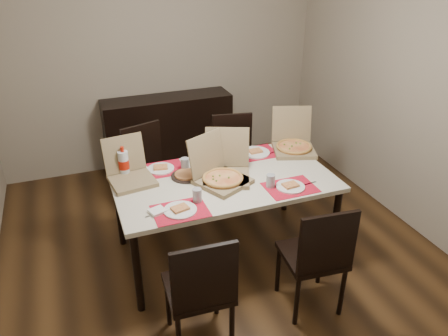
{
  "coord_description": "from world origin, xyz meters",
  "views": [
    {
      "loc": [
        -1.09,
        -3.01,
        2.5
      ],
      "look_at": [
        0.03,
        -0.03,
        0.85
      ],
      "focal_mm": 35.0,
      "sensor_mm": 36.0,
      "label": 1
    }
  ],
  "objects": [
    {
      "name": "setting_near_right",
      "position": [
        0.44,
        -0.34,
        0.77
      ],
      "size": [
        0.44,
        0.3,
        0.11
      ],
      "color": "red",
      "rests_on": "dining_table"
    },
    {
      "name": "napkin_loose",
      "position": [
        0.15,
        -0.08,
        0.76
      ],
      "size": [
        0.16,
        0.16,
        0.02
      ],
      "primitive_type": "cube",
      "rotation": [
        0.0,
        0.0,
        0.74
      ],
      "color": "white",
      "rests_on": "dining_table"
    },
    {
      "name": "dining_table",
      "position": [
        0.03,
        -0.03,
        0.68
      ],
      "size": [
        1.8,
        1.0,
        0.75
      ],
      "color": "beige",
      "rests_on": "ground"
    },
    {
      "name": "setting_far_left",
      "position": [
        -0.39,
        0.29,
        0.77
      ],
      "size": [
        0.51,
        0.3,
        0.11
      ],
      "color": "red",
      "rests_on": "dining_table"
    },
    {
      "name": "setting_far_right",
      "position": [
        0.44,
        0.31,
        0.77
      ],
      "size": [
        0.47,
        0.3,
        0.11
      ],
      "color": "red",
      "rests_on": "dining_table"
    },
    {
      "name": "soda_bottle",
      "position": [
        -0.73,
        0.31,
        0.86
      ],
      "size": [
        0.09,
        0.09,
        0.27
      ],
      "color": "silver",
      "rests_on": "dining_table"
    },
    {
      "name": "pizza_box_right",
      "position": [
        0.84,
        0.26,
        0.81
      ],
      "size": [
        0.48,
        0.51,
        0.37
      ],
      "color": "olive",
      "rests_on": "dining_table"
    },
    {
      "name": "faina_plate",
      "position": [
        -0.25,
        0.11,
        0.76
      ],
      "size": [
        0.26,
        0.26,
        0.03
      ],
      "color": "black",
      "rests_on": "dining_table"
    },
    {
      "name": "pizza_box_center",
      "position": [
        -0.02,
        -0.08,
        0.81
      ],
      "size": [
        0.51,
        0.53,
        0.37
      ],
      "color": "olive",
      "rests_on": "dining_table"
    },
    {
      "name": "ground",
      "position": [
        0.0,
        0.0,
        -0.01
      ],
      "size": [
        3.8,
        4.0,
        0.02
      ],
      "primitive_type": "cube",
      "color": "#442B15",
      "rests_on": "ground"
    },
    {
      "name": "chair_near_right",
      "position": [
        0.41,
        -0.92,
        0.51
      ],
      "size": [
        0.46,
        0.46,
        0.93
      ],
      "color": "black",
      "rests_on": "ground"
    },
    {
      "name": "chair_far_left",
      "position": [
        -0.43,
        0.85,
        0.51
      ],
      "size": [
        0.53,
        0.53,
        0.93
      ],
      "color": "black",
      "rests_on": "ground"
    },
    {
      "name": "room_walls",
      "position": [
        0.0,
        0.43,
        1.73
      ],
      "size": [
        3.84,
        4.02,
        2.62
      ],
      "color": "gray",
      "rests_on": "ground"
    },
    {
      "name": "pizza_box_left",
      "position": [
        -0.7,
        0.21,
        0.81
      ],
      "size": [
        0.39,
        0.42,
        0.34
      ],
      "color": "olive",
      "rests_on": "dining_table"
    },
    {
      "name": "sideboard",
      "position": [
        0.0,
        1.78,
        0.45
      ],
      "size": [
        1.5,
        0.4,
        0.9
      ],
      "primitive_type": "cube",
      "color": "black",
      "rests_on": "ground"
    },
    {
      "name": "chair_near_left",
      "position": [
        -0.48,
        -0.96,
        0.51
      ],
      "size": [
        0.44,
        0.44,
        0.93
      ],
      "color": "black",
      "rests_on": "ground"
    },
    {
      "name": "chair_far_right",
      "position": [
        0.46,
        0.81,
        0.51
      ],
      "size": [
        0.49,
        0.49,
        0.93
      ],
      "color": "black",
      "rests_on": "ground"
    },
    {
      "name": "setting_near_left",
      "position": [
        -0.42,
        -0.36,
        0.77
      ],
      "size": [
        0.46,
        0.3,
        0.11
      ],
      "color": "red",
      "rests_on": "dining_table"
    },
    {
      "name": "pizza_box_extra",
      "position": [
        0.07,
        -0.0,
        0.81
      ],
      "size": [
        0.5,
        0.52,
        0.37
      ],
      "color": "olive",
      "rests_on": "dining_table"
    },
    {
      "name": "dip_bowl",
      "position": [
        0.15,
        0.16,
        0.76
      ],
      "size": [
        0.14,
        0.14,
        0.03
      ],
      "primitive_type": "imported",
      "rotation": [
        0.0,
        0.0,
        0.2
      ],
      "color": "white",
      "rests_on": "dining_table"
    }
  ]
}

